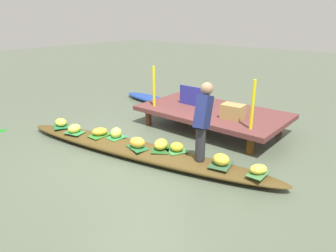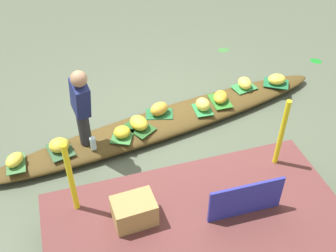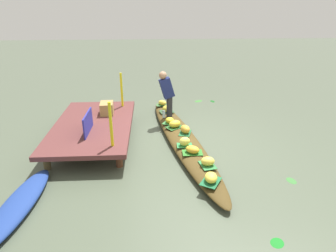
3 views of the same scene
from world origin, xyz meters
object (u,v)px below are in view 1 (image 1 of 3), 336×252
(market_banner, at_px, (194,97))
(banana_bunch_3, at_px, (116,133))
(water_bottle, at_px, (201,150))
(banana_bunch_4, at_px, (74,128))
(banana_bunch_6, at_px, (161,144))
(produce_crate, at_px, (233,111))
(moored_boat, at_px, (152,99))
(banana_bunch_8, at_px, (137,142))
(vendor_boat, at_px, (138,150))
(banana_bunch_7, at_px, (100,132))
(vendor_person, at_px, (203,117))
(banana_bunch_0, at_px, (177,147))
(banana_bunch_1, at_px, (258,169))
(banana_bunch_5, at_px, (61,122))
(banana_bunch_2, at_px, (221,159))

(market_banner, bearing_deg, banana_bunch_3, -97.93)
(water_bottle, bearing_deg, banana_bunch_3, -167.47)
(banana_bunch_4, relative_size, banana_bunch_6, 0.88)
(produce_crate, bearing_deg, banana_bunch_4, -136.54)
(moored_boat, relative_size, banana_bunch_8, 7.44)
(vendor_boat, relative_size, banana_bunch_7, 18.14)
(banana_bunch_3, xyz_separation_m, market_banner, (0.33, 2.10, 0.35))
(banana_bunch_3, bearing_deg, vendor_person, 9.39)
(banana_bunch_3, height_order, water_bottle, banana_bunch_3)
(produce_crate, bearing_deg, market_banner, 167.42)
(moored_boat, height_order, banana_bunch_0, banana_bunch_0)
(banana_bunch_8, bearing_deg, water_bottle, 23.68)
(vendor_person, xyz_separation_m, market_banner, (-1.43, 1.81, -0.25))
(banana_bunch_6, bearing_deg, banana_bunch_4, -165.40)
(produce_crate, bearing_deg, banana_bunch_7, -132.50)
(banana_bunch_3, height_order, market_banner, market_banner)
(banana_bunch_7, relative_size, banana_bunch_8, 1.04)
(moored_boat, height_order, banana_bunch_8, banana_bunch_8)
(banana_bunch_4, xyz_separation_m, market_banner, (1.18, 2.45, 0.36))
(vendor_person, bearing_deg, banana_bunch_1, 5.10)
(banana_bunch_3, relative_size, banana_bunch_4, 0.91)
(banana_bunch_0, height_order, market_banner, market_banner)
(vendor_person, bearing_deg, banana_bunch_7, -168.85)
(vendor_boat, xyz_separation_m, vendor_person, (1.20, 0.29, 0.81))
(banana_bunch_5, height_order, produce_crate, produce_crate)
(banana_bunch_4, bearing_deg, banana_bunch_5, 175.32)
(banana_bunch_8, bearing_deg, produce_crate, 67.11)
(banana_bunch_8, xyz_separation_m, water_bottle, (1.05, 0.46, -0.01))
(banana_bunch_1, relative_size, banana_bunch_7, 0.89)
(vendor_boat, height_order, banana_bunch_6, banana_bunch_6)
(moored_boat, distance_m, vendor_person, 4.41)
(banana_bunch_5, distance_m, water_bottle, 3.17)
(banana_bunch_0, height_order, banana_bunch_8, banana_bunch_8)
(vendor_boat, distance_m, banana_bunch_7, 0.93)
(banana_bunch_1, distance_m, banana_bunch_3, 2.74)
(banana_bunch_3, height_order, banana_bunch_5, banana_bunch_3)
(banana_bunch_0, height_order, produce_crate, produce_crate)
(banana_bunch_4, height_order, produce_crate, produce_crate)
(banana_bunch_4, xyz_separation_m, water_bottle, (2.55, 0.73, 0.01))
(banana_bunch_7, xyz_separation_m, vendor_person, (2.10, 0.41, 0.62))
(vendor_boat, height_order, vendor_person, vendor_person)
(vendor_boat, relative_size, banana_bunch_8, 18.80)
(banana_bunch_4, relative_size, produce_crate, 0.59)
(banana_bunch_0, relative_size, banana_bunch_2, 0.86)
(banana_bunch_5, xyz_separation_m, banana_bunch_8, (2.05, 0.22, 0.02))
(vendor_boat, bearing_deg, banana_bunch_1, -0.43)
(banana_bunch_1, xyz_separation_m, banana_bunch_5, (-4.11, -0.68, 0.01))
(moored_boat, bearing_deg, banana_bunch_4, -69.93)
(banana_bunch_5, bearing_deg, banana_bunch_6, 10.34)
(banana_bunch_1, xyz_separation_m, vendor_person, (-0.95, -0.08, 0.63))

